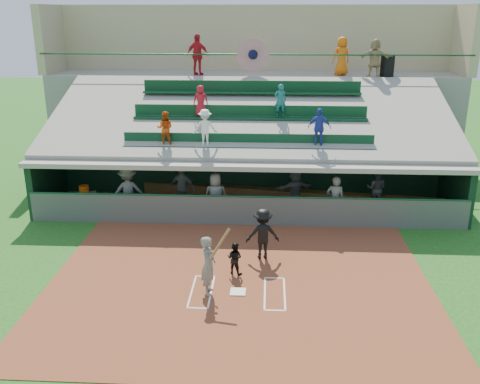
# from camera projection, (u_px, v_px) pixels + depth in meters

# --- Properties ---
(ground) EXTENTS (100.00, 100.00, 0.00)m
(ground) POSITION_uv_depth(u_px,v_px,m) (238.00, 293.00, 14.94)
(ground) COLOR #1C5317
(ground) RESTS_ON ground
(dirt_slab) EXTENTS (11.00, 9.00, 0.02)m
(dirt_slab) POSITION_uv_depth(u_px,v_px,m) (239.00, 284.00, 15.41)
(dirt_slab) COLOR brown
(dirt_slab) RESTS_ON ground
(home_plate) EXTENTS (0.43, 0.43, 0.03)m
(home_plate) POSITION_uv_depth(u_px,v_px,m) (238.00, 292.00, 14.93)
(home_plate) COLOR silver
(home_plate) RESTS_ON dirt_slab
(batters_box_chalk) EXTENTS (2.65, 1.85, 0.01)m
(batters_box_chalk) POSITION_uv_depth(u_px,v_px,m) (238.00, 292.00, 14.94)
(batters_box_chalk) COLOR white
(batters_box_chalk) RESTS_ON dirt_slab
(dugout_floor) EXTENTS (16.00, 3.50, 0.04)m
(dugout_floor) POSITION_uv_depth(u_px,v_px,m) (248.00, 208.00, 21.32)
(dugout_floor) COLOR gray
(dugout_floor) RESTS_ON ground
(concourse_slab) EXTENTS (20.00, 3.00, 4.60)m
(concourse_slab) POSITION_uv_depth(u_px,v_px,m) (253.00, 119.00, 26.98)
(concourse_slab) COLOR gray
(concourse_slab) RESTS_ON ground
(grandstand) EXTENTS (20.40, 10.40, 7.80)m
(grandstand) POSITION_uv_depth(u_px,v_px,m) (251.00, 133.00, 24.16)
(grandstand) COLOR #535954
(grandstand) RESTS_ON ground
(batter_at_plate) EXTENTS (0.86, 0.75, 1.95)m
(batter_at_plate) POSITION_uv_depth(u_px,v_px,m) (208.00, 265.00, 14.64)
(batter_at_plate) COLOR #60635D
(batter_at_plate) RESTS_ON dirt_slab
(catcher) EXTENTS (0.58, 0.52, 0.99)m
(catcher) POSITION_uv_depth(u_px,v_px,m) (235.00, 258.00, 15.87)
(catcher) COLOR black
(catcher) RESTS_ON dirt_slab
(home_umpire) EXTENTS (1.14, 0.76, 1.64)m
(home_umpire) POSITION_uv_depth(u_px,v_px,m) (263.00, 234.00, 16.78)
(home_umpire) COLOR black
(home_umpire) RESTS_ON dirt_slab
(dugout_bench) EXTENTS (15.20, 2.68, 0.46)m
(dugout_bench) POSITION_uv_depth(u_px,v_px,m) (253.00, 193.00, 22.34)
(dugout_bench) COLOR brown
(dugout_bench) RESTS_ON dugout_floor
(white_table) EXTENTS (0.98, 0.87, 0.72)m
(white_table) POSITION_uv_depth(u_px,v_px,m) (86.00, 203.00, 20.82)
(white_table) COLOR white
(white_table) RESTS_ON dugout_floor
(water_cooler) EXTENTS (0.37, 0.37, 0.37)m
(water_cooler) POSITION_uv_depth(u_px,v_px,m) (84.00, 190.00, 20.58)
(water_cooler) COLOR #E2560D
(water_cooler) RESTS_ON white_table
(dugout_player_a) EXTENTS (1.39, 1.02, 1.92)m
(dugout_player_a) POSITION_uv_depth(u_px,v_px,m) (128.00, 191.00, 20.29)
(dugout_player_a) COLOR #5A5C57
(dugout_player_a) RESTS_ON dugout_floor
(dugout_player_b) EXTENTS (1.16, 0.77, 1.82)m
(dugout_player_b) POSITION_uv_depth(u_px,v_px,m) (183.00, 188.00, 20.80)
(dugout_player_b) COLOR #5A5D58
(dugout_player_b) RESTS_ON dugout_floor
(dugout_player_c) EXTENTS (0.93, 0.67, 1.78)m
(dugout_player_c) POSITION_uv_depth(u_px,v_px,m) (216.00, 196.00, 19.96)
(dugout_player_c) COLOR #5F625D
(dugout_player_c) RESTS_ON dugout_floor
(dugout_player_d) EXTENTS (1.62, 1.02, 1.67)m
(dugout_player_d) POSITION_uv_depth(u_px,v_px,m) (295.00, 189.00, 20.87)
(dugout_player_d) COLOR #535550
(dugout_player_d) RESTS_ON dugout_floor
(dugout_player_e) EXTENTS (0.73, 0.54, 1.81)m
(dugout_player_e) POSITION_uv_depth(u_px,v_px,m) (335.00, 200.00, 19.49)
(dugout_player_e) COLOR #545752
(dugout_player_e) RESTS_ON dugout_floor
(dugout_player_f) EXTENTS (0.91, 0.80, 1.59)m
(dugout_player_f) POSITION_uv_depth(u_px,v_px,m) (376.00, 188.00, 21.11)
(dugout_player_f) COLOR #555752
(dugout_player_f) RESTS_ON dugout_floor
(trash_bin) EXTENTS (0.64, 0.64, 0.96)m
(trash_bin) POSITION_uv_depth(u_px,v_px,m) (387.00, 66.00, 24.73)
(trash_bin) COLOR black
(trash_bin) RESTS_ON concourse_slab
(concourse_staff_a) EXTENTS (1.20, 0.79, 1.89)m
(concourse_staff_a) POSITION_uv_depth(u_px,v_px,m) (198.00, 55.00, 25.02)
(concourse_staff_a) COLOR red
(concourse_staff_a) RESTS_ON concourse_slab
(concourse_staff_b) EXTENTS (1.01, 0.83, 1.77)m
(concourse_staff_b) POSITION_uv_depth(u_px,v_px,m) (342.00, 56.00, 25.02)
(concourse_staff_b) COLOR orange
(concourse_staff_b) RESTS_ON concourse_slab
(concourse_staff_c) EXTENTS (1.67, 0.85, 1.72)m
(concourse_staff_c) POSITION_uv_depth(u_px,v_px,m) (375.00, 58.00, 24.40)
(concourse_staff_c) COLOR tan
(concourse_staff_c) RESTS_ON concourse_slab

